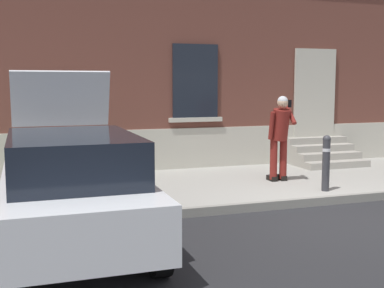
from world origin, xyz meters
name	(u,v)px	position (x,y,z in m)	size (l,w,h in m)	color
ground_plane	(346,219)	(0.00, 0.00, 0.00)	(80.00, 80.00, 0.00)	#232326
sidewalk	(265,182)	(0.00, 2.80, 0.07)	(24.00, 3.60, 0.15)	#99968E
curb_edge	(314,202)	(0.00, 0.94, 0.07)	(24.00, 0.12, 0.15)	gray
building_facade	(222,19)	(0.01, 5.29, 3.73)	(24.00, 1.52, 7.50)	brown
entrance_stoop	(322,154)	(2.25, 4.12, 0.39)	(1.65, 1.28, 0.64)	#9E998E
hatchback_car_white	(72,187)	(-4.23, 0.05, 0.80)	(1.79, 4.07, 2.34)	white
bollard_near_person	(326,161)	(0.50, 1.35, 0.71)	(0.15, 0.15, 1.04)	#333338
bollard_far_left	(120,173)	(-3.36, 1.35, 0.71)	(0.15, 0.15, 1.04)	#333338
person_on_phone	(280,133)	(0.13, 2.46, 1.15)	(0.51, 0.50, 1.74)	maroon
planter_olive	(26,159)	(-4.77, 4.11, 0.61)	(0.44, 0.44, 0.86)	#606B38
planter_cream	(127,156)	(-2.72, 3.90, 0.61)	(0.44, 0.44, 0.86)	beige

